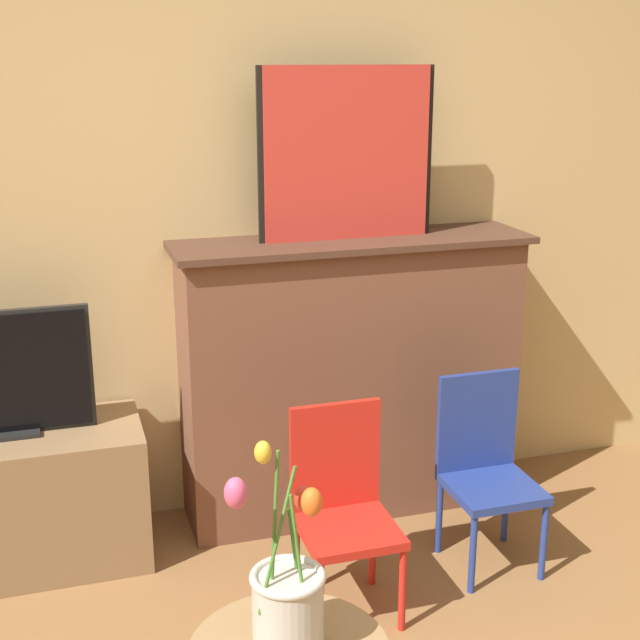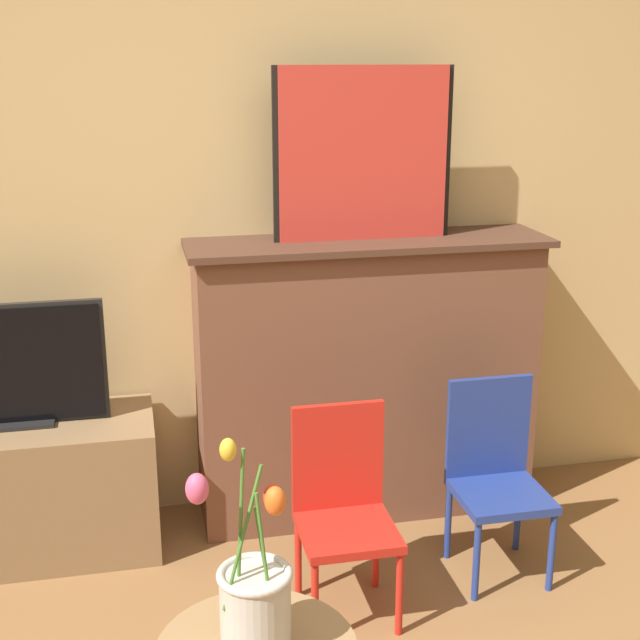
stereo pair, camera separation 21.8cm
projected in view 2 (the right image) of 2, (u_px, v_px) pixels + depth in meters
wall_back at (240, 171)px, 3.35m from camera, size 8.00×0.06×2.70m
fireplace_mantel at (366, 375)px, 3.48m from camera, size 1.37×0.37×1.11m
painting at (364, 154)px, 3.24m from camera, size 0.67×0.03×0.63m
tv_stand at (27, 489)px, 3.25m from camera, size 0.93×0.43×0.51m
tv_monitor at (15, 367)px, 3.12m from camera, size 0.63×0.12×0.45m
chair_red at (343, 503)px, 2.89m from camera, size 0.31×0.31×0.69m
chair_blue at (495, 469)px, 3.12m from camera, size 0.31×0.31×0.69m
vase_tulips at (254, 597)px, 1.97m from camera, size 0.23×0.17×0.52m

